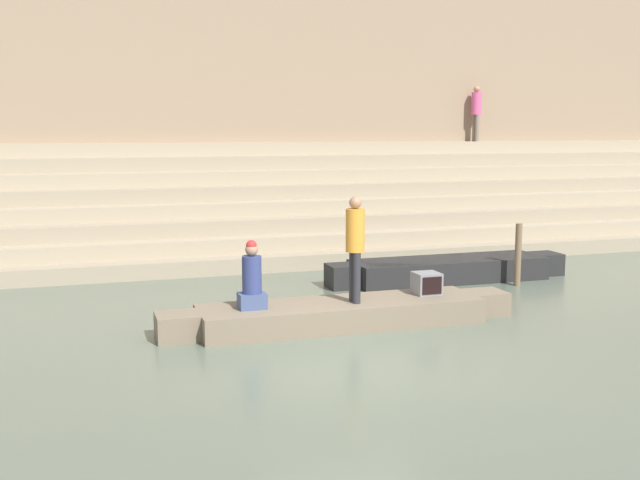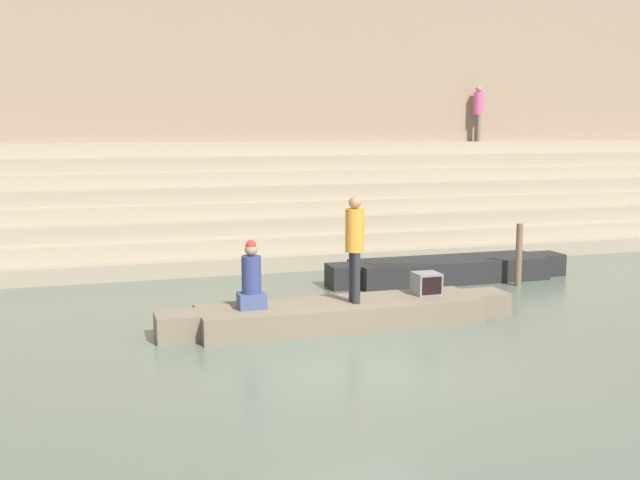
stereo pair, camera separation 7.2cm
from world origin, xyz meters
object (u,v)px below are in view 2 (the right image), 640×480
person_standing (355,241)px  person_rowing (251,280)px  person_on_steps (478,109)px  rowboat_main (341,313)px  tv_set (427,283)px  mooring_post (519,255)px  moored_boat_shore (449,269)px

person_standing → person_rowing: size_ratio=1.59×
person_rowing → person_on_steps: 13.61m
rowboat_main → person_on_steps: (7.79, 9.41, 3.75)m
person_rowing → tv_set: bearing=4.3°
person_standing → mooring_post: bearing=13.4°
rowboat_main → tv_set: size_ratio=13.92×
rowboat_main → person_standing: person_standing is taller
person_standing → moored_boat_shore: person_standing is taller
rowboat_main → moored_boat_shore: bearing=38.7°
person_standing → person_on_steps: 12.41m
mooring_post → person_rowing: bearing=-162.5°
person_standing → person_rowing: person_standing is taller
tv_set → moored_boat_shore: bearing=47.5°
tv_set → moored_boat_shore: (1.90, 2.81, -0.35)m
tv_set → mooring_post: mooring_post is taller
mooring_post → tv_set: bearing=-148.7°
rowboat_main → person_standing: bearing=-26.1°
tv_set → moored_boat_shore: size_ratio=0.08×
tv_set → mooring_post: bearing=22.9°
rowboat_main → moored_boat_shore: size_ratio=1.11×
person_rowing → tv_set: size_ratio=2.53×
person_rowing → tv_set: person_rowing is taller
moored_boat_shore → mooring_post: bearing=-34.5°
mooring_post → person_on_steps: bearing=67.5°
moored_boat_shore → person_on_steps: person_on_steps is taller
tv_set → person_on_steps: 11.62m
person_standing → person_on_steps: (7.59, 9.50, 2.50)m
rowboat_main → tv_set: tv_set is taller
person_on_steps → rowboat_main: bearing=7.8°
rowboat_main → moored_boat_shore: (3.56, 2.93, 0.04)m
mooring_post → person_standing: bearing=-155.2°
rowboat_main → person_rowing: bearing=179.1°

